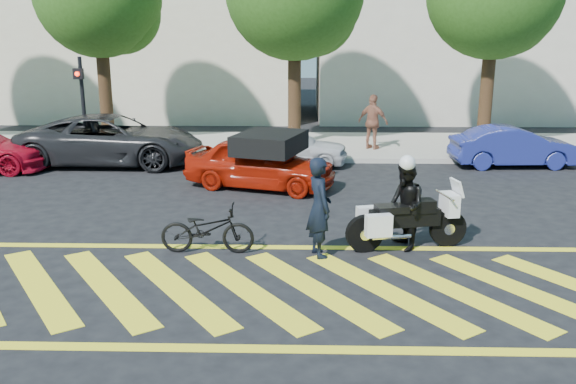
{
  "coord_description": "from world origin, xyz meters",
  "views": [
    {
      "loc": [
        0.31,
        -8.92,
        3.95
      ],
      "look_at": [
        0.03,
        2.02,
        1.05
      ],
      "focal_mm": 38.0,
      "sensor_mm": 36.0,
      "label": 1
    }
  ],
  "objects_px": {
    "bicycle": "(207,229)",
    "red_convertible": "(260,163)",
    "parked_mid_right": "(290,146)",
    "officer_bike": "(319,207)",
    "officer_moto": "(405,206)",
    "police_motorcycle": "(405,220)",
    "parked_right": "(514,147)",
    "parked_mid_left": "(112,140)"
  },
  "relations": [
    {
      "from": "officer_bike",
      "to": "officer_moto",
      "type": "bearing_deg",
      "value": -94.33
    },
    {
      "from": "officer_bike",
      "to": "officer_moto",
      "type": "xyz_separation_m",
      "value": [
        1.59,
        0.4,
        -0.09
      ]
    },
    {
      "from": "parked_right",
      "to": "officer_bike",
      "type": "bearing_deg",
      "value": 139.23
    },
    {
      "from": "bicycle",
      "to": "police_motorcycle",
      "type": "xyz_separation_m",
      "value": [
        3.64,
        0.29,
        0.11
      ]
    },
    {
      "from": "bicycle",
      "to": "parked_mid_left",
      "type": "bearing_deg",
      "value": 28.3
    },
    {
      "from": "parked_right",
      "to": "officer_moto",
      "type": "bearing_deg",
      "value": 146.02
    },
    {
      "from": "officer_bike",
      "to": "parked_mid_left",
      "type": "xyz_separation_m",
      "value": [
        -6.1,
        7.7,
        -0.15
      ]
    },
    {
      "from": "officer_bike",
      "to": "police_motorcycle",
      "type": "distance_m",
      "value": 1.69
    },
    {
      "from": "red_convertible",
      "to": "bicycle",
      "type": "bearing_deg",
      "value": -169.55
    },
    {
      "from": "officer_moto",
      "to": "parked_mid_left",
      "type": "distance_m",
      "value": 10.6
    },
    {
      "from": "officer_bike",
      "to": "bicycle",
      "type": "distance_m",
      "value": 2.09
    },
    {
      "from": "bicycle",
      "to": "police_motorcycle",
      "type": "bearing_deg",
      "value": -85.29
    },
    {
      "from": "bicycle",
      "to": "parked_right",
      "type": "relative_size",
      "value": 0.47
    },
    {
      "from": "red_convertible",
      "to": "parked_mid_left",
      "type": "height_order",
      "value": "parked_mid_left"
    },
    {
      "from": "police_motorcycle",
      "to": "parked_mid_right",
      "type": "distance_m",
      "value": 7.66
    },
    {
      "from": "police_motorcycle",
      "to": "red_convertible",
      "type": "xyz_separation_m",
      "value": [
        -3.01,
        4.51,
        0.1
      ]
    },
    {
      "from": "police_motorcycle",
      "to": "parked_right",
      "type": "distance_m",
      "value": 8.51
    },
    {
      "from": "red_convertible",
      "to": "parked_right",
      "type": "bearing_deg",
      "value": -51.48
    },
    {
      "from": "parked_mid_left",
      "to": "parked_mid_right",
      "type": "relative_size",
      "value": 1.56
    },
    {
      "from": "officer_moto",
      "to": "parked_right",
      "type": "xyz_separation_m",
      "value": [
        4.41,
        7.28,
        -0.22
      ]
    },
    {
      "from": "officer_moto",
      "to": "parked_right",
      "type": "height_order",
      "value": "officer_moto"
    },
    {
      "from": "officer_bike",
      "to": "red_convertible",
      "type": "relative_size",
      "value": 0.47
    },
    {
      "from": "bicycle",
      "to": "police_motorcycle",
      "type": "relative_size",
      "value": 0.74
    },
    {
      "from": "police_motorcycle",
      "to": "parked_mid_right",
      "type": "bearing_deg",
      "value": 95.26
    },
    {
      "from": "parked_mid_left",
      "to": "parked_right",
      "type": "bearing_deg",
      "value": -88.94
    },
    {
      "from": "officer_moto",
      "to": "red_convertible",
      "type": "relative_size",
      "value": 0.42
    },
    {
      "from": "red_convertible",
      "to": "parked_mid_right",
      "type": "bearing_deg",
      "value": 3.95
    },
    {
      "from": "parked_mid_right",
      "to": "bicycle",
      "type": "bearing_deg",
      "value": 176.16
    },
    {
      "from": "bicycle",
      "to": "police_motorcycle",
      "type": "height_order",
      "value": "police_motorcycle"
    },
    {
      "from": "bicycle",
      "to": "officer_moto",
      "type": "distance_m",
      "value": 3.66
    },
    {
      "from": "bicycle",
      "to": "red_convertible",
      "type": "bearing_deg",
      "value": -7.34
    },
    {
      "from": "officer_moto",
      "to": "parked_mid_right",
      "type": "bearing_deg",
      "value": -174.83
    },
    {
      "from": "parked_mid_right",
      "to": "parked_right",
      "type": "xyz_separation_m",
      "value": [
        6.7,
        -0.02,
        0.01
      ]
    },
    {
      "from": "officer_bike",
      "to": "officer_moto",
      "type": "distance_m",
      "value": 1.65
    },
    {
      "from": "red_convertible",
      "to": "parked_mid_right",
      "type": "height_order",
      "value": "red_convertible"
    },
    {
      "from": "parked_mid_right",
      "to": "officer_bike",
      "type": "bearing_deg",
      "value": -168.68
    },
    {
      "from": "officer_bike",
      "to": "bicycle",
      "type": "relative_size",
      "value": 1.06
    },
    {
      "from": "officer_moto",
      "to": "red_convertible",
      "type": "bearing_deg",
      "value": -158.7
    },
    {
      "from": "officer_bike",
      "to": "parked_mid_right",
      "type": "bearing_deg",
      "value": -13.34
    },
    {
      "from": "bicycle",
      "to": "officer_moto",
      "type": "bearing_deg",
      "value": -85.14
    },
    {
      "from": "parked_mid_left",
      "to": "bicycle",
      "type": "bearing_deg",
      "value": -150.71
    },
    {
      "from": "parked_right",
      "to": "parked_mid_right",
      "type": "bearing_deg",
      "value": 87.06
    }
  ]
}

